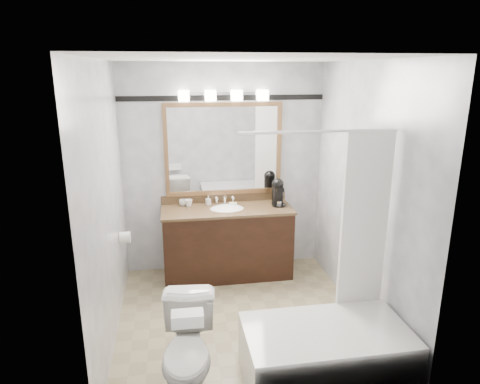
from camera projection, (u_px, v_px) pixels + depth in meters
room at (241, 201)px, 3.93m from camera, size 2.42×2.62×2.52m
vanity at (227, 241)px, 5.11m from camera, size 1.53×0.58×0.97m
mirror at (224, 149)px, 5.07m from camera, size 1.40×0.04×1.10m
vanity_light_bar at (224, 95)px, 4.85m from camera, size 1.02×0.14×0.12m
accent_stripe at (223, 98)px, 4.92m from camera, size 2.40×0.01×0.06m
bathtub at (328, 346)px, 3.42m from camera, size 1.30×0.75×1.96m
tp_roll at (125, 237)px, 4.53m from camera, size 0.11×0.12×0.12m
toilet at (188, 352)px, 3.21m from camera, size 0.48×0.76×0.74m
tissue_box at (187, 318)px, 2.90m from camera, size 0.22×0.12×0.09m
coffee_maker at (278, 191)px, 5.09m from camera, size 0.17×0.21×0.32m
cup_left at (183, 203)px, 5.09m from camera, size 0.11×0.11×0.07m
cup_right at (189, 203)px, 5.06m from camera, size 0.11×0.11×0.08m
soap_bottle_a at (208, 200)px, 5.12m from camera, size 0.07×0.07×0.11m
soap_bar at (233, 204)px, 5.12m from camera, size 0.10×0.07×0.03m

